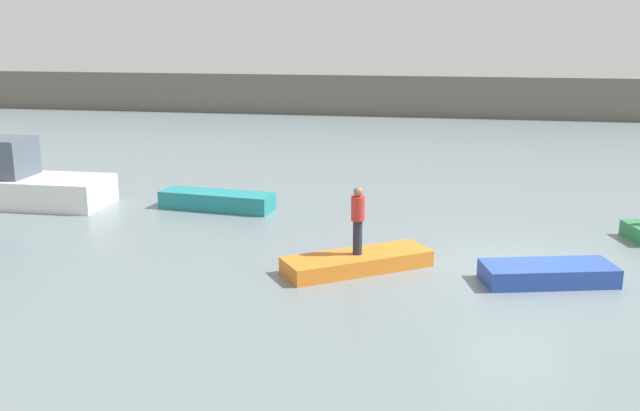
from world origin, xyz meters
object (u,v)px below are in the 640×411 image
motorboat (21,183)px  rowboat_orange (357,262)px  rowboat_teal (217,201)px  rowboat_blue (548,273)px  person_red_shirt (358,217)px

motorboat → rowboat_orange: 12.32m
motorboat → rowboat_orange: size_ratio=1.49×
motorboat → rowboat_teal: (6.38, 0.49, -0.43)m
rowboat_teal → rowboat_blue: bearing=-21.7°
motorboat → rowboat_orange: bearing=-21.2°
motorboat → rowboat_blue: size_ratio=1.81×
rowboat_orange → motorboat: bearing=124.1°
rowboat_teal → person_red_shirt: person_red_shirt is taller
motorboat → person_red_shirt: bearing=-21.2°
rowboat_blue → person_red_shirt: person_red_shirt is taller
motorboat → person_red_shirt: size_ratio=3.28×
rowboat_blue → person_red_shirt: (-4.32, 0.10, 1.06)m
rowboat_orange → rowboat_blue: size_ratio=1.21×
rowboat_teal → person_red_shirt: size_ratio=2.22×
motorboat → person_red_shirt: 12.33m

